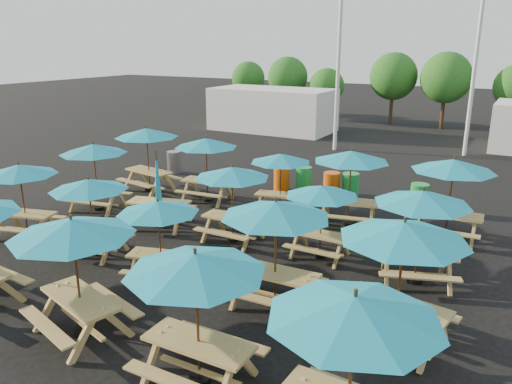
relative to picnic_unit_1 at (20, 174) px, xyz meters
The scene contains 33 objects.
ground 6.60m from the picnic_unit_1, 27.12° to the left, with size 120.00×120.00×0.00m, color black.
picnic_unit_1 is the anchor object (origin of this frame).
picnic_unit_2 2.93m from the picnic_unit_1, 90.77° to the left, with size 2.72×2.72×2.39m.
picnic_unit_3 5.63m from the picnic_unit_1, 89.93° to the left, with size 2.82×2.82×2.56m.
picnic_unit_5 2.82m from the picnic_unit_1, ahead, with size 2.36×2.36×2.20m.
picnic_unit_6 4.11m from the picnic_unit_1, 42.01° to the left, with size 2.37×2.19×2.52m.
picnic_unit_7 6.31m from the picnic_unit_1, 63.96° to the left, with size 2.55×2.55×2.41m.
picnic_unit_8 6.41m from the picnic_unit_1, 27.71° to the right, with size 2.97×2.97×2.51m.
picnic_unit_9 5.50m from the picnic_unit_1, ahead, with size 2.49×2.49×2.08m.
picnic_unit_10 6.33m from the picnic_unit_1, 26.00° to the left, with size 2.23×2.23×2.30m.
picnic_unit_11 8.13m from the picnic_unit_1, 44.27° to the left, with size 2.44×2.44×2.16m.
picnic_unit_12 9.16m from the picnic_unit_1, 19.48° to the right, with size 2.41×2.41×2.47m.
picnic_unit_13 8.55m from the picnic_unit_1, ahead, with size 2.48×2.48×2.49m.
picnic_unit_14 8.92m from the picnic_unit_1, 19.30° to the left, with size 2.03×2.03×2.08m.
picnic_unit_15 10.06m from the picnic_unit_1, 34.94° to the left, with size 2.85×2.85×2.50m.
picnic_unit_16 11.85m from the picnic_unit_1, 16.01° to the right, with size 2.55×2.55×2.54m.
picnic_unit_17 11.29m from the picnic_unit_1, ahead, with size 2.84×2.84×2.56m.
picnic_unit_18 11.39m from the picnic_unit_1, 13.72° to the left, with size 2.94×2.94×2.39m.
picnic_unit_19 12.76m from the picnic_unit_1, 28.21° to the left, with size 2.52×2.52×2.50m.
waste_bin_0 8.56m from the picnic_unit_1, 96.30° to the left, with size 0.63×0.63×1.01m, color gray.
waste_bin_1 9.59m from the picnic_unit_1, 61.15° to the left, with size 0.63×0.63×1.01m, color #DB550C.
waste_bin_2 10.24m from the picnic_unit_1, 57.65° to the left, with size 0.63×0.63×1.01m, color green.
waste_bin_3 10.75m from the picnic_unit_1, 51.01° to the left, with size 0.63×0.63×1.01m, color #DB550C.
waste_bin_4 11.36m from the picnic_unit_1, 49.12° to the left, with size 0.63×0.63×1.01m, color green.
waste_bin_5 13.03m from the picnic_unit_1, 39.68° to the left, with size 0.63×0.63×1.01m, color green.
mast_0 17.71m from the picnic_unit_1, 77.96° to the left, with size 0.20×0.20×12.00m, color silver.
mast_1 21.77m from the picnic_unit_1, 61.85° to the left, with size 0.20×0.20×12.00m, color silver.
event_tent_0 21.01m from the picnic_unit_1, 96.57° to the left, with size 8.00×4.00×2.80m, color silver.
tree_0 29.38m from the picnic_unit_1, 106.78° to the left, with size 2.80×2.80×4.24m.
tree_1 27.11m from the picnic_unit_1, 98.81° to the left, with size 3.11×3.11×4.72m.
tree_2 26.54m from the picnic_unit_1, 91.71° to the left, with size 2.59×2.59×3.93m.
tree_3 27.88m from the picnic_unit_1, 82.07° to the left, with size 3.36×3.36×5.09m.
tree_4 28.18m from the picnic_unit_1, 74.55° to the left, with size 3.41×3.41×5.17m.
Camera 1 is at (7.53, -11.91, 5.71)m, focal length 35.00 mm.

